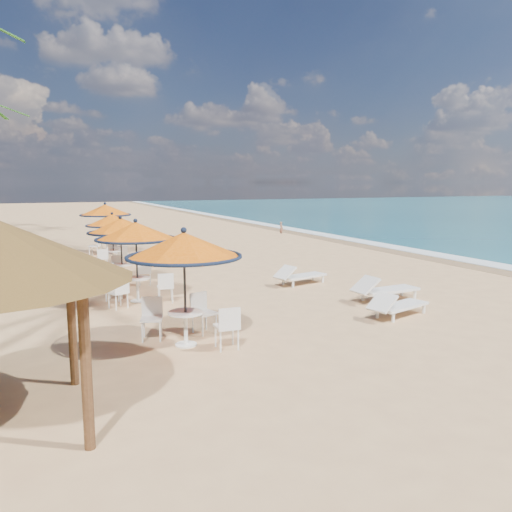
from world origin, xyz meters
The scene contains 12 objects.
ground centered at (0.00, 0.00, 0.00)m, with size 160.00×160.00×0.00m, color tan.
foam_strip centered at (9.30, 10.00, 0.00)m, with size 1.20×140.00×0.04m, color white.
wetsand_band centered at (8.40, 10.00, 0.00)m, with size 1.40×140.00×0.02m, color olive.
station_0 centered at (-5.07, -0.41, 1.81)m, with size 2.37×2.37×2.48m.
station_1 centered at (-5.28, 3.85, 1.73)m, with size 2.27×2.27×2.37m.
station_2 centered at (-5.22, 6.63, 1.67)m, with size 2.19×2.19×2.28m.
station_3 centered at (-4.93, 10.45, 1.60)m, with size 2.10×2.10×2.19m.
station_4 centered at (-4.73, 14.07, 1.87)m, with size 2.35×2.35×2.45m.
lounger_near centered at (0.36, -0.52, 0.31)m, with size 1.96×1.05×0.67m.
lounger_mid centered at (1.19, 1.04, 0.35)m, with size 2.13×0.77×0.75m.
lounger_far centered at (0.10, 4.05, 0.32)m, with size 1.99×1.00×0.68m.
person centered at (7.07, 18.87, 0.44)m, with size 0.32×0.21×0.88m, color #94604B.
Camera 1 is at (-7.92, -10.19, 3.37)m, focal length 35.00 mm.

